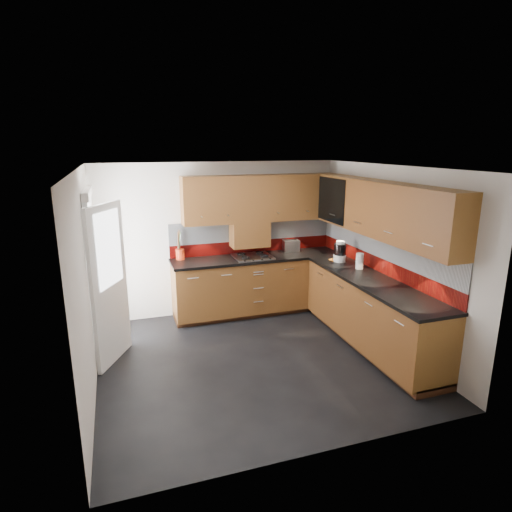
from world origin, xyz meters
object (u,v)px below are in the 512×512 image
object	(u,v)px
gas_hob	(253,256)
utensil_pot	(180,253)
food_processor	(340,252)
toaster	(291,246)

from	to	relation	value
gas_hob	utensil_pot	size ratio (longest dim) A/B	1.27
gas_hob	food_processor	xyz separation A→B (m)	(1.17, -0.64, 0.13)
utensil_pot	food_processor	world-z (taller)	utensil_pot
gas_hob	toaster	bearing A→B (deg)	14.77
gas_hob	utensil_pot	distance (m)	1.13
utensil_pot	toaster	distance (m)	1.83
gas_hob	toaster	distance (m)	0.75
utensil_pot	toaster	bearing A→B (deg)	-1.12
toaster	food_processor	xyz separation A→B (m)	(0.45, -0.83, 0.05)
utensil_pot	gas_hob	bearing A→B (deg)	-11.67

